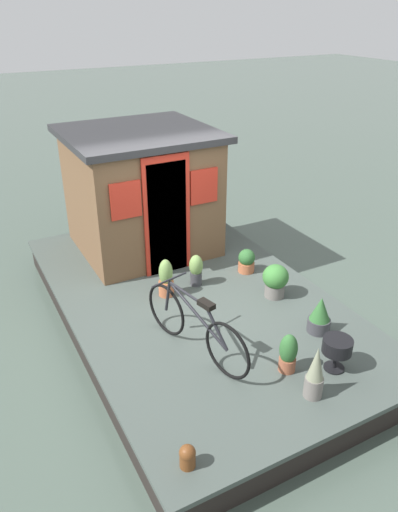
{
  "coord_description": "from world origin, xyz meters",
  "views": [
    {
      "loc": [
        -5.17,
        2.66,
        4.07
      ],
      "look_at": [
        -0.2,
        0.0,
        1.13
      ],
      "focal_mm": 34.25,
      "sensor_mm": 36.0,
      "label": 1
    }
  ],
  "objects_px": {
    "houseboat_cabin": "(142,191)",
    "potted_plant_lavender": "(320,315)",
    "charcoal_grill": "(337,347)",
    "potted_plant_mint": "(196,269)",
    "potted_plant_geranium": "(166,279)",
    "bicycle": "(195,326)",
    "potted_plant_basil": "(275,280)",
    "potted_plant_ivy": "(288,353)",
    "potted_plant_succulent": "(315,374)",
    "potted_plant_rosemary": "(247,261)",
    "mooring_bollard": "(187,456)"
  },
  "relations": [
    {
      "from": "potted_plant_mint",
      "to": "charcoal_grill",
      "type": "xyz_separation_m",
      "value": [
        -2.34,
        -0.51,
        0.05
      ]
    },
    {
      "from": "charcoal_grill",
      "to": "mooring_bollard",
      "type": "relative_size",
      "value": 1.69
    },
    {
      "from": "potted_plant_rosemary",
      "to": "mooring_bollard",
      "type": "bearing_deg",
      "value": 138.76
    },
    {
      "from": "potted_plant_basil",
      "to": "potted_plant_geranium",
      "type": "relative_size",
      "value": 0.86
    },
    {
      "from": "potted_plant_succulent",
      "to": "potted_plant_rosemary",
      "type": "height_order",
      "value": "potted_plant_succulent"
    },
    {
      "from": "potted_plant_mint",
      "to": "mooring_bollard",
      "type": "bearing_deg",
      "value": 150.79
    },
    {
      "from": "potted_plant_geranium",
      "to": "potted_plant_succulent",
      "type": "bearing_deg",
      "value": -168.45
    },
    {
      "from": "potted_plant_rosemary",
      "to": "potted_plant_geranium",
      "type": "bearing_deg",
      "value": 91.74
    },
    {
      "from": "potted_plant_basil",
      "to": "potted_plant_geranium",
      "type": "bearing_deg",
      "value": 60.8
    },
    {
      "from": "potted_plant_basil",
      "to": "mooring_bollard",
      "type": "height_order",
      "value": "potted_plant_basil"
    },
    {
      "from": "potted_plant_geranium",
      "to": "mooring_bollard",
      "type": "bearing_deg",
      "value": 158.97
    },
    {
      "from": "potted_plant_basil",
      "to": "potted_plant_geranium",
      "type": "xyz_separation_m",
      "value": [
        0.73,
        1.31,
        0.0
      ]
    },
    {
      "from": "potted_plant_geranium",
      "to": "potted_plant_mint",
      "type": "relative_size",
      "value": 1.17
    },
    {
      "from": "houseboat_cabin",
      "to": "bicycle",
      "type": "height_order",
      "value": "houseboat_cabin"
    },
    {
      "from": "potted_plant_rosemary",
      "to": "charcoal_grill",
      "type": "distance_m",
      "value": 2.36
    },
    {
      "from": "houseboat_cabin",
      "to": "potted_plant_lavender",
      "type": "relative_size",
      "value": 4.59
    },
    {
      "from": "potted_plant_geranium",
      "to": "potted_plant_mint",
      "type": "height_order",
      "value": "potted_plant_geranium"
    },
    {
      "from": "potted_plant_basil",
      "to": "potted_plant_rosemary",
      "type": "relative_size",
      "value": 1.31
    },
    {
      "from": "bicycle",
      "to": "potted_plant_mint",
      "type": "distance_m",
      "value": 1.55
    },
    {
      "from": "potted_plant_lavender",
      "to": "charcoal_grill",
      "type": "distance_m",
      "value": 0.71
    },
    {
      "from": "potted_plant_geranium",
      "to": "charcoal_grill",
      "type": "xyz_separation_m",
      "value": [
        -2.29,
        -1.0,
        0.04
      ]
    },
    {
      "from": "potted_plant_mint",
      "to": "potted_plant_succulent",
      "type": "xyz_separation_m",
      "value": [
        -2.56,
        -0.02,
        0.04
      ]
    },
    {
      "from": "houseboat_cabin",
      "to": "potted_plant_basil",
      "type": "bearing_deg",
      "value": -156.74
    },
    {
      "from": "potted_plant_lavender",
      "to": "potted_plant_rosemary",
      "type": "distance_m",
      "value": 1.7
    },
    {
      "from": "potted_plant_ivy",
      "to": "bicycle",
      "type": "bearing_deg",
      "value": 45.16
    },
    {
      "from": "potted_plant_basil",
      "to": "charcoal_grill",
      "type": "height_order",
      "value": "potted_plant_basil"
    },
    {
      "from": "potted_plant_basil",
      "to": "potted_plant_mint",
      "type": "relative_size",
      "value": 1.01
    },
    {
      "from": "bicycle",
      "to": "potted_plant_geranium",
      "type": "height_order",
      "value": "bicycle"
    },
    {
      "from": "potted_plant_geranium",
      "to": "mooring_bollard",
      "type": "relative_size",
      "value": 2.34
    },
    {
      "from": "potted_plant_lavender",
      "to": "houseboat_cabin",
      "type": "bearing_deg",
      "value": 17.01
    },
    {
      "from": "houseboat_cabin",
      "to": "potted_plant_rosemary",
      "type": "distance_m",
      "value": 2.01
    },
    {
      "from": "bicycle",
      "to": "charcoal_grill",
      "type": "height_order",
      "value": "bicycle"
    },
    {
      "from": "potted_plant_lavender",
      "to": "potted_plant_rosemary",
      "type": "xyz_separation_m",
      "value": [
        1.7,
        -0.04,
        -0.05
      ]
    },
    {
      "from": "houseboat_cabin",
      "to": "bicycle",
      "type": "distance_m",
      "value": 2.99
    },
    {
      "from": "potted_plant_basil",
      "to": "charcoal_grill",
      "type": "bearing_deg",
      "value": 168.74
    },
    {
      "from": "potted_plant_geranium",
      "to": "potted_plant_ivy",
      "type": "bearing_deg",
      "value": -165.83
    },
    {
      "from": "potted_plant_succulent",
      "to": "charcoal_grill",
      "type": "xyz_separation_m",
      "value": [
        0.22,
        -0.49,
        0.0
      ]
    },
    {
      "from": "potted_plant_succulent",
      "to": "mooring_bollard",
      "type": "relative_size",
      "value": 2.61
    },
    {
      "from": "bicycle",
      "to": "potted_plant_geranium",
      "type": "xyz_separation_m",
      "value": [
        1.31,
        -0.24,
        -0.12
      ]
    },
    {
      "from": "houseboat_cabin",
      "to": "mooring_bollard",
      "type": "bearing_deg",
      "value": 162.38
    },
    {
      "from": "potted_plant_succulent",
      "to": "charcoal_grill",
      "type": "height_order",
      "value": "potted_plant_succulent"
    },
    {
      "from": "potted_plant_mint",
      "to": "potted_plant_succulent",
      "type": "height_order",
      "value": "potted_plant_succulent"
    },
    {
      "from": "potted_plant_mint",
      "to": "potted_plant_rosemary",
      "type": "height_order",
      "value": "potted_plant_mint"
    },
    {
      "from": "potted_plant_mint",
      "to": "potted_plant_lavender",
      "type": "bearing_deg",
      "value": -154.54
    },
    {
      "from": "potted_plant_ivy",
      "to": "potted_plant_lavender",
      "type": "bearing_deg",
      "value": -63.03
    },
    {
      "from": "potted_plant_mint",
      "to": "potted_plant_ivy",
      "type": "xyz_separation_m",
      "value": [
        -2.11,
        -0.02,
        -0.02
      ]
    },
    {
      "from": "bicycle",
      "to": "potted_plant_lavender",
      "type": "relative_size",
      "value": 3.47
    },
    {
      "from": "houseboat_cabin",
      "to": "potted_plant_rosemary",
      "type": "relative_size",
      "value": 6.1
    },
    {
      "from": "bicycle",
      "to": "potted_plant_basil",
      "type": "height_order",
      "value": "bicycle"
    },
    {
      "from": "houseboat_cabin",
      "to": "potted_plant_geranium",
      "type": "bearing_deg",
      "value": 168.45
    }
  ]
}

